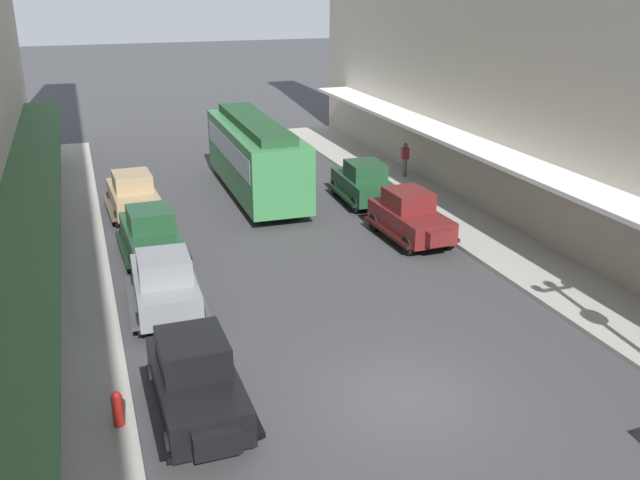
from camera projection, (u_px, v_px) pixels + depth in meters
name	position (u px, v px, depth m)	size (l,w,h in m)	color
ground_plane	(405.00, 398.00, 16.18)	(200.00, 200.00, 0.00)	#38383A
sidewalk_left	(64.00, 465.00, 13.84)	(3.00, 60.00, 0.15)	#99968E
parked_car_1	(410.00, 215.00, 25.74)	(2.25, 4.30, 1.84)	#591919
parked_car_2	(165.00, 282.00, 20.09)	(2.25, 4.30, 1.84)	slate
parked_car_3	(133.00, 193.00, 28.44)	(2.29, 4.31, 1.84)	#997F5B
parked_car_4	(363.00, 181.00, 30.05)	(2.31, 4.32, 1.84)	#193D23
parked_car_5	(196.00, 378.00, 15.21)	(2.17, 4.27, 1.84)	black
parked_car_6	(151.00, 232.00, 24.06)	(2.26, 4.30, 1.84)	#193D23
streetcar	(255.00, 154.00, 30.74)	(2.66, 9.64, 3.46)	#33723F
fire_hydrant	(118.00, 408.00, 14.82)	(0.24, 0.24, 0.82)	#B21E19
pedestrian_1	(405.00, 159.00, 33.54)	(0.36, 0.24, 1.64)	slate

